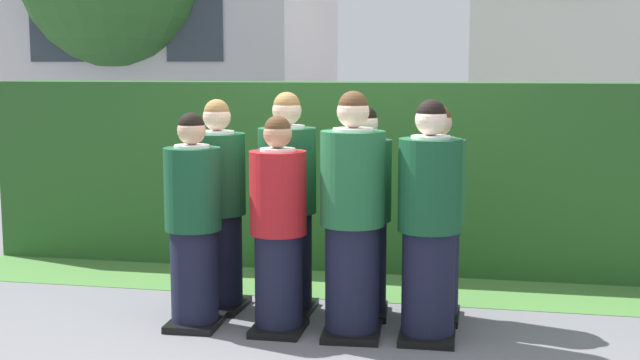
{
  "coord_description": "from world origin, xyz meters",
  "views": [
    {
      "loc": [
        1.15,
        -5.46,
        1.84
      ],
      "look_at": [
        0.0,
        0.23,
        1.05
      ],
      "focal_mm": 46.14,
      "sensor_mm": 36.0,
      "label": 1
    }
  ],
  "objects": [
    {
      "name": "student_front_row_3",
      "position": [
        0.79,
        0.02,
        0.78
      ],
      "size": [
        0.43,
        0.52,
        1.64
      ],
      "color": "black",
      "rests_on": "ground"
    },
    {
      "name": "student_rear_row_0",
      "position": [
        -0.83,
        0.43,
        0.77
      ],
      "size": [
        0.42,
        0.51,
        1.61
      ],
      "color": "black",
      "rests_on": "ground"
    },
    {
      "name": "hedge",
      "position": [
        0.0,
        2.07,
        0.86
      ],
      "size": [
        7.0,
        0.7,
        1.71
      ],
      "color": "#285623",
      "rests_on": "ground"
    },
    {
      "name": "lawn_strip",
      "position": [
        0.0,
        1.27,
        0.0
      ],
      "size": [
        7.0,
        0.9,
        0.01
      ],
      "primitive_type": "cube",
      "color": "#477A38",
      "rests_on": "ground"
    },
    {
      "name": "student_front_row_0",
      "position": [
        -0.86,
        -0.03,
        0.73
      ],
      "size": [
        0.4,
        0.49,
        1.54
      ],
      "color": "black",
      "rests_on": "ground"
    },
    {
      "name": "student_rear_row_3",
      "position": [
        0.81,
        0.49,
        0.75
      ],
      "size": [
        0.41,
        0.45,
        1.58
      ],
      "color": "black",
      "rests_on": "ground"
    },
    {
      "name": "student_rear_row_1",
      "position": [
        -0.29,
        0.45,
        0.8
      ],
      "size": [
        0.43,
        0.52,
        1.67
      ],
      "color": "black",
      "rests_on": "ground"
    },
    {
      "name": "school_building_annex",
      "position": [
        -4.4,
        8.89,
        2.85
      ],
      "size": [
        5.43,
        4.75,
        5.56
      ],
      "color": "silver",
      "rests_on": "ground"
    },
    {
      "name": "ground_plane",
      "position": [
        0.0,
        0.0,
        0.0
      ],
      "size": [
        60.0,
        60.0,
        0.0
      ],
      "primitive_type": "plane",
      "color": "slate"
    },
    {
      "name": "student_in_red_blazer",
      "position": [
        -0.24,
        -0.03,
        0.72
      ],
      "size": [
        0.4,
        0.44,
        1.52
      ],
      "color": "black",
      "rests_on": "ground"
    },
    {
      "name": "student_rear_row_2",
      "position": [
        0.28,
        0.48,
        0.75
      ],
      "size": [
        0.41,
        0.48,
        1.57
      ],
      "color": "black",
      "rests_on": "ground"
    },
    {
      "name": "student_front_row_2",
      "position": [
        0.28,
        -0.01,
        0.81
      ],
      "size": [
        0.44,
        0.51,
        1.69
      ],
      "color": "black",
      "rests_on": "ground"
    }
  ]
}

